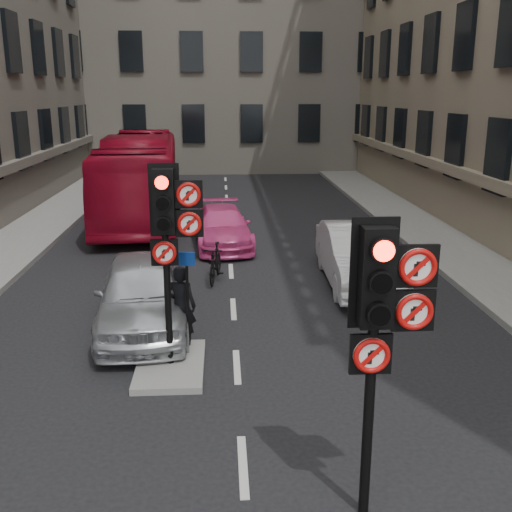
{
  "coord_description": "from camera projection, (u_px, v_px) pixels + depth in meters",
  "views": [
    {
      "loc": [
        -0.23,
        -4.98,
        4.86
      ],
      "look_at": [
        0.24,
        3.17,
        2.6
      ],
      "focal_mm": 42.0,
      "sensor_mm": 36.0,
      "label": 1
    }
  ],
  "objects": [
    {
      "name": "pavement_right",
      "position": [
        469.0,
        255.0,
        18.03
      ],
      "size": [
        3.0,
        50.0,
        0.16
      ],
      "primitive_type": "cube",
      "color": "gray",
      "rests_on": "ground"
    },
    {
      "name": "centre_island",
      "position": [
        171.0,
        365.0,
        10.83
      ],
      "size": [
        1.2,
        2.0,
        0.12
      ],
      "primitive_type": "cube",
      "color": "gray",
      "rests_on": "ground"
    },
    {
      "name": "building_far",
      "position": [
        222.0,
        11.0,
        40.0
      ],
      "size": [
        30.0,
        14.0,
        20.0
      ],
      "primitive_type": "cube",
      "color": "#6B635A",
      "rests_on": "ground"
    },
    {
      "name": "signal_near",
      "position": [
        382.0,
        309.0,
        6.45
      ],
      "size": [
        0.91,
        0.4,
        3.58
      ],
      "color": "black",
      "rests_on": "ground"
    },
    {
      "name": "signal_far",
      "position": [
        170.0,
        223.0,
        10.13
      ],
      "size": [
        0.91,
        0.4,
        3.58
      ],
      "color": "black",
      "rests_on": "centre_island"
    },
    {
      "name": "car_silver",
      "position": [
        142.0,
        293.0,
        12.53
      ],
      "size": [
        2.24,
        4.67,
        1.54
      ],
      "primitive_type": "imported",
      "rotation": [
        0.0,
        0.0,
        0.1
      ],
      "color": "#B9BCC1",
      "rests_on": "ground"
    },
    {
      "name": "car_white",
      "position": [
        358.0,
        256.0,
        15.35
      ],
      "size": [
        1.75,
        4.71,
        1.54
      ],
      "primitive_type": "imported",
      "rotation": [
        0.0,
        0.0,
        -0.03
      ],
      "color": "silver",
      "rests_on": "ground"
    },
    {
      "name": "car_pink",
      "position": [
        222.0,
        227.0,
        19.3
      ],
      "size": [
        2.1,
        4.41,
        1.24
      ],
      "primitive_type": "imported",
      "rotation": [
        0.0,
        0.0,
        0.09
      ],
      "color": "#E1428D",
      "rests_on": "ground"
    },
    {
      "name": "bus_red",
      "position": [
        140.0,
        176.0,
        23.48
      ],
      "size": [
        3.52,
        11.74,
        3.23
      ],
      "primitive_type": "imported",
      "rotation": [
        0.0,
        0.0,
        0.07
      ],
      "color": "maroon",
      "rests_on": "ground"
    },
    {
      "name": "motorcycle",
      "position": [
        215.0,
        263.0,
        15.74
      ],
      "size": [
        0.72,
        1.69,
        0.99
      ],
      "primitive_type": "imported",
      "rotation": [
        0.0,
        0.0,
        -0.16
      ],
      "color": "black",
      "rests_on": "ground"
    },
    {
      "name": "motorcyclist",
      "position": [
        181.0,
        306.0,
        11.6
      ],
      "size": [
        0.67,
        0.51,
        1.65
      ],
      "primitive_type": "imported",
      "rotation": [
        0.0,
        0.0,
        2.95
      ],
      "color": "black",
      "rests_on": "ground"
    },
    {
      "name": "info_sign",
      "position": [
        187.0,
        286.0,
        11.22
      ],
      "size": [
        0.32,
        0.11,
        1.87
      ],
      "rotation": [
        0.0,
        0.0,
        -0.12
      ],
      "color": "black",
      "rests_on": "centre_island"
    }
  ]
}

